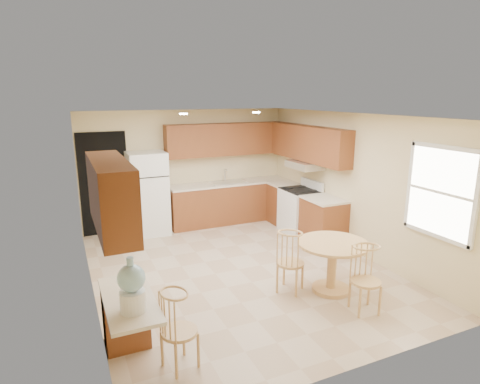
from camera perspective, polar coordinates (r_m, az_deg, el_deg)
name	(u,v)px	position (r m, az deg, el deg)	size (l,w,h in m)	color
floor	(239,269)	(6.73, -0.20, -10.95)	(5.50, 5.50, 0.00)	tan
ceiling	(238,116)	(6.13, -0.22, 10.81)	(4.50, 5.50, 0.02)	white
wall_back	(187,168)	(8.84, -7.52, 3.43)	(4.50, 0.02, 2.50)	beige
wall_front	(354,260)	(4.09, 15.94, -9.26)	(4.50, 0.02, 2.50)	beige
wall_left	(87,213)	(5.81, -20.95, -2.80)	(0.02, 5.50, 2.50)	beige
wall_right	(352,183)	(7.50, 15.69, 1.18)	(0.02, 5.50, 2.50)	beige
doorway	(104,184)	(8.54, -18.75, 1.08)	(0.90, 0.02, 2.10)	black
base_cab_back	(230,203)	(9.03, -1.49, -1.54)	(2.75, 0.60, 0.87)	brown
counter_back	(229,183)	(8.93, -1.51, 1.28)	(2.75, 0.63, 0.04)	beige
base_cab_right_a	(284,204)	(8.99, 6.33, -1.70)	(0.60, 0.59, 0.87)	brown
counter_right_a	(285,184)	(8.88, 6.40, 1.13)	(0.63, 0.59, 0.04)	beige
base_cab_right_b	(323,222)	(7.83, 11.75, -4.25)	(0.60, 0.80, 0.87)	brown
counter_right_b	(324,199)	(7.70, 11.91, -1.03)	(0.63, 0.80, 0.04)	beige
upper_cab_back	(227,139)	(8.89, -1.89, 7.50)	(2.75, 0.33, 0.70)	brown
upper_cab_right	(308,143)	(8.25, 9.68, 6.84)	(0.33, 2.42, 0.70)	brown
upper_cab_left	(111,195)	(4.12, -17.87, -0.42)	(0.33, 1.40, 0.70)	brown
sink	(228,182)	(8.91, -1.65, 1.40)	(0.78, 0.44, 0.01)	silver
range_hood	(305,165)	(8.24, 9.19, 3.82)	(0.50, 0.76, 0.14)	silver
desk_pedestal	(126,316)	(4.95, -15.95, -16.56)	(0.48, 0.42, 0.72)	brown
desk_top	(129,300)	(4.43, -15.52, -14.55)	(0.50, 1.20, 0.04)	beige
window	(441,192)	(6.17, 26.68, -0.04)	(0.06, 1.12, 1.30)	white
can_light_a	(183,114)	(7.08, -8.04, 10.95)	(0.14, 0.14, 0.02)	white
can_light_b	(256,112)	(7.60, 2.33, 11.25)	(0.14, 0.14, 0.02)	white
refrigerator	(148,193)	(8.37, -12.96, -0.21)	(0.75, 0.73, 1.70)	white
stove	(300,210)	(8.42, 8.52, -2.60)	(0.65, 0.76, 1.09)	white
dining_table	(332,259)	(6.01, 12.99, -9.32)	(1.02, 1.02, 0.75)	tan
chair_table_a	(294,257)	(5.82, 7.66, -9.20)	(0.40, 0.50, 0.91)	tan
chair_table_b	(371,276)	(5.51, 18.13, -11.25)	(0.40, 0.41, 0.90)	tan
chair_desk	(181,326)	(4.32, -8.35, -18.31)	(0.38, 0.50, 0.87)	tan
water_crock	(132,287)	(4.06, -15.13, -12.93)	(0.27, 0.27, 0.55)	white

